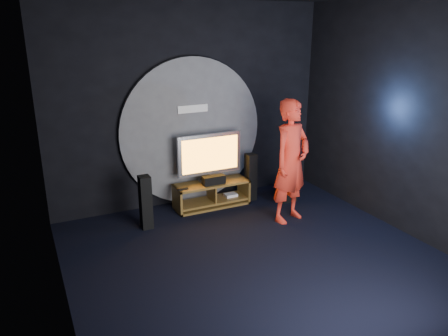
# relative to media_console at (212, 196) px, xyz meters

# --- Properties ---
(floor) EXTENTS (5.00, 5.00, 0.00)m
(floor) POSITION_rel_media_console_xyz_m (-0.20, -2.05, -0.20)
(floor) COLOR black
(floor) RESTS_ON ground
(back_wall) EXTENTS (5.00, 0.04, 3.50)m
(back_wall) POSITION_rel_media_console_xyz_m (-0.20, 0.45, 1.55)
(back_wall) COLOR black
(back_wall) RESTS_ON ground
(front_wall) EXTENTS (5.00, 0.04, 3.50)m
(front_wall) POSITION_rel_media_console_xyz_m (-0.20, -4.55, 1.55)
(front_wall) COLOR black
(front_wall) RESTS_ON ground
(left_wall) EXTENTS (0.04, 5.00, 3.50)m
(left_wall) POSITION_rel_media_console_xyz_m (-2.70, -2.05, 1.55)
(left_wall) COLOR black
(left_wall) RESTS_ON ground
(right_wall) EXTENTS (0.04, 5.00, 3.50)m
(right_wall) POSITION_rel_media_console_xyz_m (2.30, -2.05, 1.55)
(right_wall) COLOR black
(right_wall) RESTS_ON ground
(wall_disc_panel) EXTENTS (2.60, 0.11, 2.60)m
(wall_disc_panel) POSITION_rel_media_console_xyz_m (-0.20, 0.39, 1.11)
(wall_disc_panel) COLOR #515156
(wall_disc_panel) RESTS_ON ground
(media_console) EXTENTS (1.34, 0.45, 0.45)m
(media_console) POSITION_rel_media_console_xyz_m (0.00, 0.00, 0.00)
(media_console) COLOR brown
(media_console) RESTS_ON ground
(tv) EXTENTS (1.17, 0.22, 0.87)m
(tv) POSITION_rel_media_console_xyz_m (-0.01, 0.07, 0.73)
(tv) COLOR #AEAFB6
(tv) RESTS_ON media_console
(center_speaker) EXTENTS (0.40, 0.15, 0.15)m
(center_speaker) POSITION_rel_media_console_xyz_m (-0.01, -0.09, 0.33)
(center_speaker) COLOR black
(center_speaker) RESTS_ON media_console
(remote) EXTENTS (0.18, 0.05, 0.02)m
(remote) POSITION_rel_media_console_xyz_m (-0.59, -0.12, 0.27)
(remote) COLOR black
(remote) RESTS_ON media_console
(tower_speaker_left) EXTENTS (0.17, 0.19, 0.87)m
(tower_speaker_left) POSITION_rel_media_console_xyz_m (-1.30, -0.35, 0.24)
(tower_speaker_left) COLOR black
(tower_speaker_left) RESTS_ON ground
(tower_speaker_right) EXTENTS (0.17, 0.19, 0.87)m
(tower_speaker_right) POSITION_rel_media_console_xyz_m (0.77, -0.02, 0.24)
(tower_speaker_right) COLOR black
(tower_speaker_right) RESTS_ON ground
(subwoofer) EXTENTS (0.31, 0.31, 0.34)m
(subwoofer) POSITION_rel_media_console_xyz_m (1.35, -0.33, -0.03)
(subwoofer) COLOR black
(subwoofer) RESTS_ON ground
(player) EXTENTS (0.84, 0.68, 2.02)m
(player) POSITION_rel_media_console_xyz_m (0.93, -1.05, 0.81)
(player) COLOR red
(player) RESTS_ON ground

